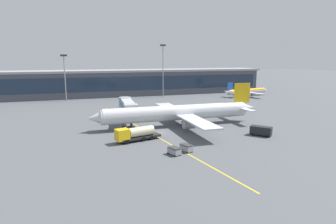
{
  "coord_description": "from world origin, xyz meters",
  "views": [
    {
      "loc": [
        -21.55,
        -69.73,
        18.76
      ],
      "look_at": [
        3.39,
        3.27,
        4.5
      ],
      "focal_mm": 31.43,
      "sensor_mm": 36.0,
      "label": 1
    }
  ],
  "objects_px": {
    "main_airliner": "(178,113)",
    "crew_van": "(261,130)",
    "baggage_cart_1": "(186,148)",
    "commuter_jet_far": "(247,91)",
    "baggage_cart_0": "(174,151)",
    "fuel_tanker": "(135,134)"
  },
  "relations": [
    {
      "from": "main_airliner",
      "to": "crew_van",
      "type": "distance_m",
      "value": 22.74
    },
    {
      "from": "baggage_cart_1",
      "to": "commuter_jet_far",
      "type": "height_order",
      "value": "commuter_jet_far"
    },
    {
      "from": "crew_van",
      "to": "baggage_cart_0",
      "type": "distance_m",
      "value": 25.9
    },
    {
      "from": "crew_van",
      "to": "baggage_cart_1",
      "type": "relative_size",
      "value": 1.72
    },
    {
      "from": "main_airliner",
      "to": "fuel_tanker",
      "type": "distance_m",
      "value": 18.65
    },
    {
      "from": "main_airliner",
      "to": "baggage_cart_1",
      "type": "relative_size",
      "value": 16.26
    },
    {
      "from": "commuter_jet_far",
      "to": "main_airliner",
      "type": "bearing_deg",
      "value": -138.16
    },
    {
      "from": "fuel_tanker",
      "to": "baggage_cart_1",
      "type": "bearing_deg",
      "value": -52.74
    },
    {
      "from": "fuel_tanker",
      "to": "crew_van",
      "type": "height_order",
      "value": "fuel_tanker"
    },
    {
      "from": "crew_van",
      "to": "baggage_cart_0",
      "type": "relative_size",
      "value": 1.72
    },
    {
      "from": "crew_van",
      "to": "fuel_tanker",
      "type": "bearing_deg",
      "value": 170.23
    },
    {
      "from": "baggage_cart_0",
      "to": "fuel_tanker",
      "type": "bearing_deg",
      "value": 113.53
    },
    {
      "from": "baggage_cart_0",
      "to": "baggage_cart_1",
      "type": "relative_size",
      "value": 1.0
    },
    {
      "from": "crew_van",
      "to": "commuter_jet_far",
      "type": "relative_size",
      "value": 0.19
    },
    {
      "from": "main_airliner",
      "to": "baggage_cart_0",
      "type": "distance_m",
      "value": 25.17
    },
    {
      "from": "main_airliner",
      "to": "fuel_tanker",
      "type": "bearing_deg",
      "value": -142.5
    },
    {
      "from": "main_airliner",
      "to": "crew_van",
      "type": "xyz_separation_m",
      "value": [
        15.47,
        -16.48,
        -2.46
      ]
    },
    {
      "from": "main_airliner",
      "to": "crew_van",
      "type": "height_order",
      "value": "main_airliner"
    },
    {
      "from": "crew_van",
      "to": "commuter_jet_far",
      "type": "height_order",
      "value": "commuter_jet_far"
    },
    {
      "from": "main_airliner",
      "to": "fuel_tanker",
      "type": "height_order",
      "value": "main_airliner"
    },
    {
      "from": "crew_van",
      "to": "baggage_cart_1",
      "type": "distance_m",
      "value": 22.71
    },
    {
      "from": "baggage_cart_0",
      "to": "baggage_cart_1",
      "type": "distance_m",
      "value": 3.2
    }
  ]
}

